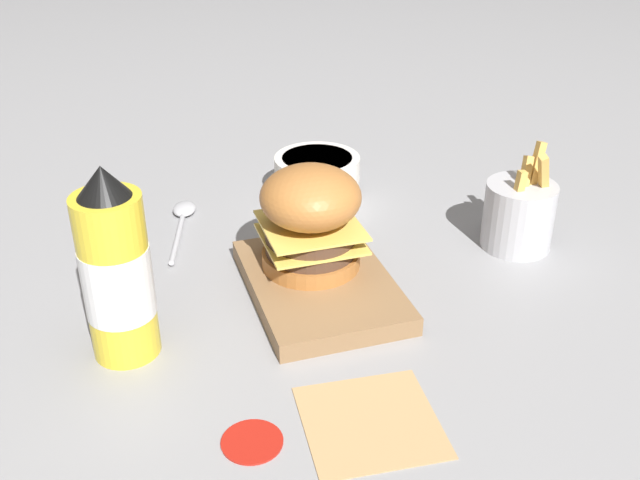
% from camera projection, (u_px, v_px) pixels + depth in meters
% --- Properties ---
extents(ground_plane, '(6.00, 6.00, 0.00)m').
position_uv_depth(ground_plane, '(336.00, 268.00, 0.94)').
color(ground_plane, gray).
extents(serving_board, '(0.23, 0.16, 0.02)m').
position_uv_depth(serving_board, '(320.00, 285.00, 0.89)').
color(serving_board, olive).
rests_on(serving_board, ground_plane).
extents(burger, '(0.12, 0.12, 0.13)m').
position_uv_depth(burger, '(311.00, 217.00, 0.87)').
color(burger, '#AD6B33').
rests_on(burger, serving_board).
extents(ketchup_bottle, '(0.07, 0.07, 0.21)m').
position_uv_depth(ketchup_bottle, '(116.00, 273.00, 0.75)').
color(ketchup_bottle, yellow).
rests_on(ketchup_bottle, ground_plane).
extents(fries_basket, '(0.09, 0.09, 0.14)m').
position_uv_depth(fries_basket, '(519.00, 214.00, 0.97)').
color(fries_basket, '#B7B7BC').
rests_on(fries_basket, ground_plane).
extents(side_bowl, '(0.13, 0.13, 0.06)m').
position_uv_depth(side_bowl, '(317.00, 176.00, 1.11)').
color(side_bowl, silver).
rests_on(side_bowl, ground_plane).
extents(spoon, '(0.17, 0.06, 0.01)m').
position_uv_depth(spoon, '(183.00, 216.00, 1.05)').
color(spoon, '#B2B2B7').
rests_on(spoon, ground_plane).
extents(ketchup_puddle, '(0.06, 0.06, 0.00)m').
position_uv_depth(ketchup_puddle, '(252.00, 441.00, 0.68)').
color(ketchup_puddle, '#B21E14').
rests_on(ketchup_puddle, ground_plane).
extents(parchment_square, '(0.14, 0.14, 0.00)m').
position_uv_depth(parchment_square, '(370.00, 421.00, 0.70)').
color(parchment_square, tan).
rests_on(parchment_square, ground_plane).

